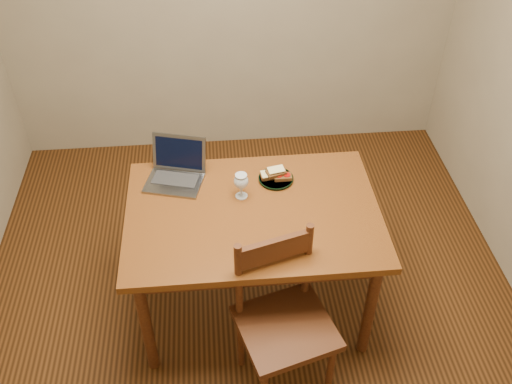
{
  "coord_description": "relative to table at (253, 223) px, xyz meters",
  "views": [
    {
      "loc": [
        -0.16,
        -2.16,
        2.73
      ],
      "look_at": [
        0.04,
        0.03,
        0.8
      ],
      "focal_mm": 40.0,
      "sensor_mm": 36.0,
      "label": 1
    }
  ],
  "objects": [
    {
      "name": "sandwich_tomato",
      "position": [
        0.18,
        0.23,
        0.12
      ],
      "size": [
        0.1,
        0.06,
        0.03
      ],
      "primitive_type": null,
      "rotation": [
        0.0,
        0.0,
        0.01
      ],
      "color": "#381E0C",
      "rests_on": "plate"
    },
    {
      "name": "plate",
      "position": [
        0.15,
        0.24,
        0.09
      ],
      "size": [
        0.19,
        0.19,
        0.02
      ],
      "primitive_type": "cylinder",
      "color": "black",
      "rests_on": "table"
    },
    {
      "name": "sandwich_cheese",
      "position": [
        0.11,
        0.24,
        0.12
      ],
      "size": [
        0.11,
        0.07,
        0.03
      ],
      "primitive_type": null,
      "rotation": [
        0.0,
        0.0,
        0.08
      ],
      "color": "#381E0C",
      "rests_on": "plate"
    },
    {
      "name": "chair",
      "position": [
        0.11,
        -0.49,
        -0.15
      ],
      "size": [
        0.53,
        0.52,
        0.46
      ],
      "rotation": [
        0.0,
        0.0,
        0.28
      ],
      "color": "#38170B",
      "rests_on": "floor"
    },
    {
      "name": "sandwich_top",
      "position": [
        0.15,
        0.24,
        0.14
      ],
      "size": [
        0.12,
        0.09,
        0.03
      ],
      "primitive_type": null,
      "rotation": [
        0.0,
        0.0,
        0.3
      ],
      "color": "#381E0C",
      "rests_on": "plate"
    },
    {
      "name": "laptop",
      "position": [
        -0.39,
        0.31,
        0.14
      ],
      "size": [
        0.36,
        0.34,
        0.21
      ],
      "rotation": [
        0.0,
        0.0,
        -0.27
      ],
      "color": "slate",
      "rests_on": "table"
    },
    {
      "name": "milk_glass",
      "position": [
        -0.05,
        0.12,
        0.16
      ],
      "size": [
        0.08,
        0.08,
        0.15
      ],
      "primitive_type": null,
      "color": "white",
      "rests_on": "table"
    },
    {
      "name": "table",
      "position": [
        0.0,
        0.0,
        0.0
      ],
      "size": [
        1.3,
        0.9,
        0.74
      ],
      "color": "#4F230D",
      "rests_on": "floor"
    },
    {
      "name": "floor",
      "position": [
        -0.02,
        0.04,
        -0.66
      ],
      "size": [
        3.2,
        3.2,
        0.02
      ],
      "primitive_type": "cube",
      "color": "black",
      "rests_on": "ground"
    }
  ]
}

